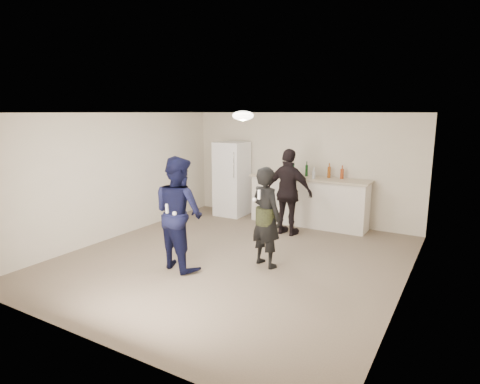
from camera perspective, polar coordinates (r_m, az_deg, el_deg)
The scene contains 21 objects.
floor at distance 7.09m, azimuth -0.83°, elevation -9.43°, with size 6.00×6.00×0.00m, color #6B5B4C.
ceiling at distance 6.63m, azimuth -0.89°, elevation 11.22°, with size 6.00×6.00×0.00m, color silver.
wall_back at distance 9.41m, azimuth 8.65°, elevation 3.49°, with size 6.00×6.00×0.00m, color beige.
wall_front at distance 4.53m, azimuth -20.99°, elevation -5.63°, with size 6.00×6.00×0.00m, color beige.
wall_left at distance 8.48m, azimuth -16.98°, elevation 2.27°, with size 6.00×6.00×0.00m, color beige.
wall_right at distance 5.85m, azimuth 22.88°, elevation -2.04°, with size 6.00×6.00×0.00m, color beige.
counter at distance 9.12m, azimuth 9.70°, elevation -1.43°, with size 2.60×0.56×1.05m, color silver.
counter_top at distance 9.01m, azimuth 9.81°, elevation 1.95°, with size 2.68×0.64×0.04m, color #C1B496.
fridge at distance 9.83m, azimuth -1.16°, elevation 1.88°, with size 0.70×0.70×1.80m, color white.
fridge_handle at distance 9.32m, azimuth -0.89°, elevation 3.85°, with size 0.02×0.02×0.60m, color silver.
ceiling_dome at distance 6.89m, azimuth 0.43°, elevation 10.81°, with size 0.36×0.36×0.16m, color white.
shaker at distance 9.12m, azimuth 7.32°, elevation 2.80°, with size 0.08×0.08×0.17m, color silver.
man at distance 6.52m, azimuth -8.69°, elevation -2.96°, with size 0.89×0.69×1.84m, color #0E103B.
woman at distance 6.55m, azimuth 3.72°, elevation -3.58°, with size 0.61×0.40×1.66m, color black.
camo_shorts at distance 6.55m, azimuth 3.73°, elevation -3.41°, with size 0.34×0.34×0.28m, color #2D3719.
spectator at distance 8.27m, azimuth 6.94°, elevation -0.05°, with size 1.05×0.44×1.79m, color black.
remote_man at distance 6.28m, azimuth -10.33°, elevation -2.32°, with size 0.04×0.04×0.15m, color silver.
nunchuk_man at distance 6.25m, azimuth -9.29°, elevation -3.02°, with size 0.07×0.07×0.07m, color silver.
remote_woman at distance 6.24m, azimuth 2.74°, elevation -0.36°, with size 0.04×0.04×0.15m, color white.
nunchuk_woman at distance 6.33m, azimuth 2.06°, elevation -1.10°, with size 0.07×0.07×0.07m, color white.
bottle_cluster at distance 8.97m, azimuth 11.11°, elevation 2.71°, with size 1.06×0.39×0.25m.
Camera 1 is at (3.43, -5.67, 2.51)m, focal length 30.00 mm.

